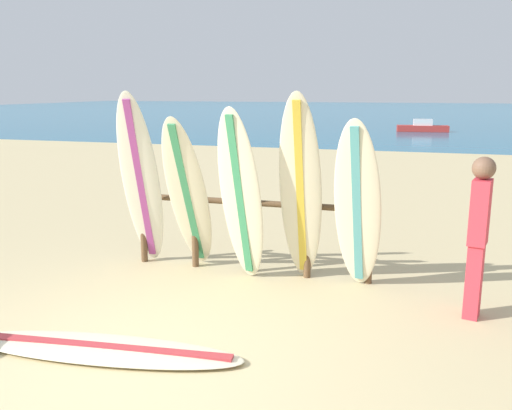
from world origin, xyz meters
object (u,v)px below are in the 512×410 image
(surfboard_rack, at_px, (250,223))
(surfboard_leaning_left, at_px, (188,196))
(surfboard_lying_on_sand, at_px, (102,349))
(beachgoer_standing, at_px, (478,231))
(surfboard_leaning_center_left, at_px, (241,197))
(surfboard_leaning_center, at_px, (301,191))
(surfboard_leaning_center_right, at_px, (357,207))
(surfboard_leaning_far_left, at_px, (141,182))
(small_boat_offshore, at_px, (423,127))

(surfboard_rack, distance_m, surfboard_leaning_left, 0.88)
(surfboard_lying_on_sand, height_order, beachgoer_standing, beachgoer_standing)
(surfboard_leaning_center_left, height_order, surfboard_leaning_center, surfboard_leaning_center)
(surfboard_lying_on_sand, bearing_deg, surfboard_rack, 75.75)
(surfboard_leaning_center_right, distance_m, surfboard_lying_on_sand, 3.19)
(surfboard_leaning_far_left, bearing_deg, surfboard_leaning_left, -1.19)
(surfboard_leaning_left, height_order, surfboard_leaning_center_right, surfboard_leaning_left)
(surfboard_leaning_center, distance_m, surfboard_leaning_center_right, 0.70)
(beachgoer_standing, bearing_deg, surfboard_leaning_center_left, 174.01)
(surfboard_lying_on_sand, relative_size, small_boat_offshore, 0.94)
(surfboard_rack, bearing_deg, surfboard_leaning_far_left, -169.23)
(beachgoer_standing, height_order, small_boat_offshore, beachgoer_standing)
(surfboard_leaning_far_left, distance_m, surfboard_leaning_left, 0.69)
(surfboard_rack, bearing_deg, surfboard_leaning_center_right, -13.18)
(surfboard_leaning_center, bearing_deg, small_boat_offshore, 86.28)
(surfboard_rack, height_order, surfboard_lying_on_sand, surfboard_rack)
(surfboard_leaning_far_left, height_order, surfboard_leaning_center_left, surfboard_leaning_far_left)
(surfboard_leaning_far_left, height_order, small_boat_offshore, surfboard_leaning_far_left)
(beachgoer_standing, bearing_deg, surfboard_leaning_far_left, 173.67)
(surfboard_leaning_center, bearing_deg, surfboard_leaning_center_left, -167.27)
(surfboard_rack, relative_size, surfboard_lying_on_sand, 1.18)
(surfboard_leaning_center, xyz_separation_m, surfboard_lying_on_sand, (-1.38, -2.26, -1.15))
(surfboard_leaning_left, bearing_deg, surfboard_leaning_center, -0.06)
(surfboard_leaning_center_right, bearing_deg, small_boat_offshore, 87.79)
(surfboard_leaning_far_left, distance_m, small_boat_offshore, 26.42)
(surfboard_leaning_center_left, bearing_deg, surfboard_leaning_center_right, 4.57)
(surfboard_leaning_far_left, relative_size, surfboard_leaning_center_right, 1.14)
(surfboard_leaning_center_left, xyz_separation_m, surfboard_leaning_center, (0.71, 0.16, 0.09))
(surfboard_leaning_left, xyz_separation_m, small_boat_offshore, (3.17, 26.13, -0.79))
(surfboard_rack, bearing_deg, surfboard_lying_on_sand, -104.25)
(surfboard_leaning_center, distance_m, small_boat_offshore, 26.21)
(surfboard_rack, height_order, surfboard_leaning_center, surfboard_leaning_center)
(surfboard_leaning_center_right, bearing_deg, surfboard_leaning_left, 178.68)
(surfboard_lying_on_sand, distance_m, beachgoer_standing, 3.91)
(surfboard_rack, xyz_separation_m, surfboard_leaning_center, (0.73, -0.28, 0.52))
(surfboard_leaning_left, xyz_separation_m, surfboard_leaning_center, (1.47, -0.00, 0.14))
(surfboard_leaning_center_left, height_order, beachgoer_standing, surfboard_leaning_center_left)
(beachgoer_standing, bearing_deg, surfboard_leaning_center, 167.39)
(surfboard_leaning_center_right, xyz_separation_m, surfboard_lying_on_sand, (-2.06, -2.21, -1.01))
(surfboard_leaning_far_left, distance_m, surfboard_leaning_center_right, 2.83)
(surfboard_lying_on_sand, bearing_deg, beachgoer_standing, 28.53)
(surfboard_rack, distance_m, surfboard_leaning_center_right, 1.50)
(surfboard_leaning_center, bearing_deg, surfboard_rack, 158.78)
(surfboard_leaning_left, relative_size, surfboard_leaning_center_right, 1.00)
(surfboard_leaning_far_left, xyz_separation_m, surfboard_leaning_center, (2.14, -0.02, -0.00))
(surfboard_leaning_center_left, xyz_separation_m, surfboard_lying_on_sand, (-0.67, -2.10, -1.07))
(surfboard_rack, xyz_separation_m, surfboard_lying_on_sand, (-0.65, -2.54, -0.64))
(surfboard_rack, distance_m, surfboard_leaning_far_left, 1.53)
(beachgoer_standing, bearing_deg, small_boat_offshore, 90.58)
(surfboard_leaning_far_left, distance_m, surfboard_leaning_center, 2.14)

